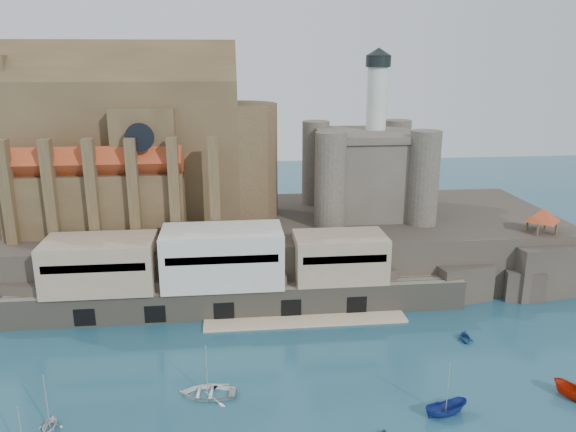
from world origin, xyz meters
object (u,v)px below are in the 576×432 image
(church, at_px, (139,150))
(castle_keep, at_px, (366,168))
(pavilion, at_px, (543,216))
(boat_2, at_px, (445,415))

(church, relative_size, castle_keep, 1.60)
(church, height_order, pavilion, church)
(castle_keep, distance_m, boat_2, 50.43)
(pavilion, distance_m, boat_2, 44.18)
(church, distance_m, pavilion, 68.65)
(castle_keep, xyz_separation_m, pavilion, (25.92, -15.08, -5.59))
(pavilion, bearing_deg, boat_2, -131.11)
(church, xyz_separation_m, boat_2, (38.31, -47.73, -22.13))
(castle_keep, height_order, pavilion, castle_keep)
(pavilion, bearing_deg, castle_keep, 149.82)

